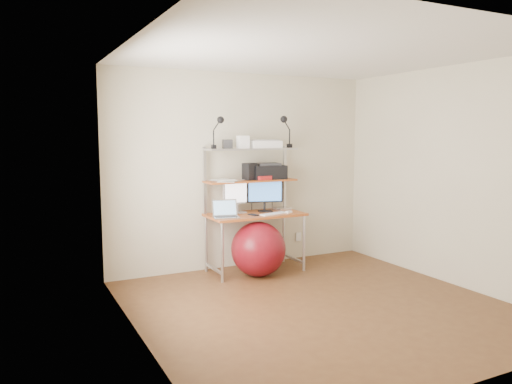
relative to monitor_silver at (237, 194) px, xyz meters
The scene contains 20 objects.
room 1.62m from the monitor_silver, 83.54° to the right, with size 3.60×3.60×3.60m.
computer_desk 0.20m from the monitor_silver, 24.60° to the right, with size 1.20×0.60×1.57m.
wall_outlet 1.25m from the monitor_silver, 10.99° to the left, with size 0.08×0.01×0.12m, color white.
monitor_silver is the anchor object (origin of this frame).
monitor_black 0.36m from the monitor_silver, ahead, with size 0.46×0.19×0.47m.
laptop 0.41m from the monitor_silver, 138.26° to the right, with size 0.34×0.30×0.26m.
keyboard 0.52m from the monitor_silver, 39.73° to the right, with size 0.38×0.11×0.01m, color white.
mouse 0.69m from the monitor_silver, 26.63° to the right, with size 0.08×0.05×0.02m, color white.
mac_mini 0.65m from the monitor_silver, ahead, with size 0.19×0.19×0.04m, color #BCBBC0.
phone 0.36m from the monitor_silver, 69.13° to the right, with size 0.07×0.14×0.01m, color black.
printer 0.52m from the monitor_silver, ahead, with size 0.46×0.35×0.20m.
nas_cube 0.33m from the monitor_silver, ahead, with size 0.14×0.14×0.21m, color black.
red_box 0.39m from the monitor_silver, 12.95° to the right, with size 0.18×0.12×0.05m, color #AF1C1C.
scanner 0.72m from the monitor_silver, ahead, with size 0.41×0.28×0.10m.
box_white 0.66m from the monitor_silver, 51.78° to the right, with size 0.13×0.11×0.15m, color white.
box_grey 0.64m from the monitor_silver, behind, with size 0.11×0.11×0.11m, color #313134.
clip_lamp_left 0.90m from the monitor_silver, 163.34° to the right, with size 0.15×0.09×0.39m.
clip_lamp_right 1.09m from the monitor_silver, ahead, with size 0.16×0.09×0.41m.
exercise_ball 0.74m from the monitor_silver, 71.46° to the right, with size 0.67×0.67×0.67m, color maroon.
paper_stack 0.25m from the monitor_silver, behind, with size 0.35×0.42×0.02m.
Camera 1 is at (-2.76, -4.06, 1.73)m, focal length 35.00 mm.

